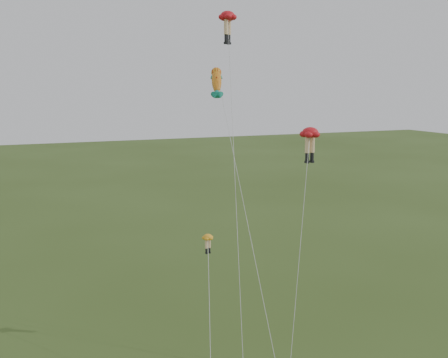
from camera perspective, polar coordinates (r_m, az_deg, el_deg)
name	(u,v)px	position (r m, az deg, el deg)	size (l,w,h in m)	color
legs_kite_red_high	(228,22)	(43.27, 0.42, 17.50)	(5.25, 13.85, 24.57)	red
legs_kite_red_mid	(310,138)	(35.45, 9.79, 4.62)	(4.69, 5.42, 15.57)	red
legs_kite_yellow	(208,248)	(34.81, -1.83, -7.90)	(3.31, 8.48, 8.19)	orange
fish_kite	(217,82)	(40.96, -0.82, 11.05)	(1.74, 13.58, 20.19)	gold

